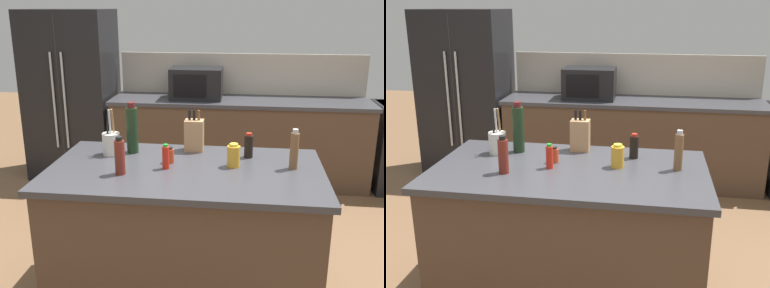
{
  "view_description": "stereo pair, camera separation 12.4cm",
  "coord_description": "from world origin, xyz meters",
  "views": [
    {
      "loc": [
        0.37,
        -2.63,
        1.92
      ],
      "look_at": [
        0.0,
        0.35,
        0.99
      ],
      "focal_mm": 42.0,
      "sensor_mm": 36.0,
      "label": 1
    },
    {
      "loc": [
        0.49,
        -2.61,
        1.92
      ],
      "look_at": [
        0.0,
        0.35,
        0.99
      ],
      "focal_mm": 42.0,
      "sensor_mm": 36.0,
      "label": 2
    }
  ],
  "objects": [
    {
      "name": "honey_jar",
      "position": [
        0.3,
        0.07,
        1.01
      ],
      "size": [
        0.08,
        0.08,
        0.15
      ],
      "color": "gold",
      "rests_on": "kitchen_island"
    },
    {
      "name": "soy_sauce_bottle",
      "position": [
        0.39,
        0.26,
        1.02
      ],
      "size": [
        0.06,
        0.06,
        0.17
      ],
      "color": "black",
      "rests_on": "kitchen_island"
    },
    {
      "name": "wine_bottle",
      "position": [
        -0.4,
        0.27,
        1.11
      ],
      "size": [
        0.08,
        0.08,
        0.35
      ],
      "color": "black",
      "rests_on": "kitchen_island"
    },
    {
      "name": "vinegar_bottle",
      "position": [
        -0.38,
        -0.15,
        1.05
      ],
      "size": [
        0.06,
        0.06,
        0.24
      ],
      "color": "maroon",
      "rests_on": "kitchen_island"
    },
    {
      "name": "spice_jar_paprika",
      "position": [
        -0.11,
        0.09,
        0.99
      ],
      "size": [
        0.05,
        0.05,
        0.11
      ],
      "color": "#B73D1E",
      "rests_on": "kitchen_island"
    },
    {
      "name": "kitchen_island",
      "position": [
        0.0,
        0.0,
        0.47
      ],
      "size": [
        1.73,
        0.97,
        0.94
      ],
      "color": "#4C3828",
      "rests_on": "ground_plane"
    },
    {
      "name": "wall_backsplash",
      "position": [
        0.3,
        2.52,
        1.17
      ],
      "size": [
        2.77,
        0.03,
        0.46
      ],
      "primitive_type": "cube",
      "color": "#B2A899",
      "rests_on": "back_counter_run"
    },
    {
      "name": "utensil_crock",
      "position": [
        -0.54,
        0.21,
        1.02
      ],
      "size": [
        0.12,
        0.12,
        0.32
      ],
      "color": "beige",
      "rests_on": "kitchen_island"
    },
    {
      "name": "hot_sauce_bottle",
      "position": [
        -0.12,
        -0.02,
        1.02
      ],
      "size": [
        0.05,
        0.05,
        0.16
      ],
      "color": "red",
      "rests_on": "kitchen_island"
    },
    {
      "name": "knife_block",
      "position": [
        0.01,
        0.36,
        1.05
      ],
      "size": [
        0.13,
        0.1,
        0.29
      ],
      "rotation": [
        0.0,
        0.0,
        -0.0
      ],
      "color": "#A87C54",
      "rests_on": "kitchen_island"
    },
    {
      "name": "pepper_grinder",
      "position": [
        0.67,
        0.07,
        1.06
      ],
      "size": [
        0.05,
        0.05,
        0.26
      ],
      "color": "brown",
      "rests_on": "kitchen_island"
    },
    {
      "name": "back_counter_run",
      "position": [
        0.3,
        2.2,
        0.47
      ],
      "size": [
        2.81,
        0.66,
        0.94
      ],
      "color": "#4C3828",
      "rests_on": "ground_plane"
    },
    {
      "name": "refrigerator",
      "position": [
        -1.61,
        2.25,
        0.94
      ],
      "size": [
        0.94,
        0.75,
        1.88
      ],
      "color": "black",
      "rests_on": "ground_plane"
    },
    {
      "name": "microwave",
      "position": [
        -0.18,
        2.2,
        1.11
      ],
      "size": [
        0.56,
        0.39,
        0.33
      ],
      "color": "black",
      "rests_on": "back_counter_run"
    }
  ]
}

